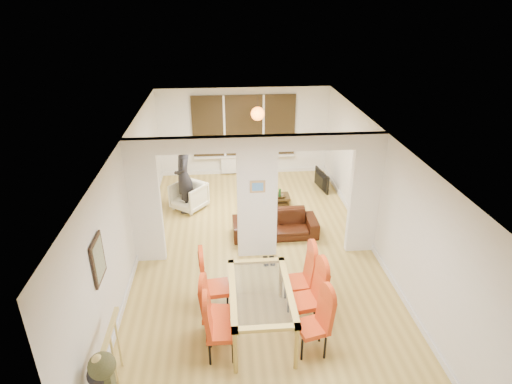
{
  "coord_description": "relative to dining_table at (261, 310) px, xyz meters",
  "views": [
    {
      "loc": [
        -0.67,
        -7.64,
        5.03
      ],
      "look_at": [
        0.03,
        0.6,
        1.16
      ],
      "focal_mm": 30.0,
      "sensor_mm": 36.0,
      "label": 1
    }
  ],
  "objects": [
    {
      "name": "dining_chair_la",
      "position": [
        -0.64,
        -0.48,
        0.12
      ],
      "size": [
        0.43,
        0.43,
        1.05
      ],
      "primitive_type": null,
      "rotation": [
        0.0,
        0.0,
        -0.02
      ],
      "color": "#C03913",
      "rests_on": "floor"
    },
    {
      "name": "dining_chair_rc",
      "position": [
        0.7,
        0.57,
        0.16
      ],
      "size": [
        0.49,
        0.49,
        1.14
      ],
      "primitive_type": null,
      "rotation": [
        0.0,
        0.0,
        0.08
      ],
      "color": "#C03913",
      "rests_on": "floor"
    },
    {
      "name": "wall_poster",
      "position": [
        -2.33,
        -0.13,
        1.19
      ],
      "size": [
        0.04,
        0.52,
        0.67
      ],
      "primitive_type": "cube",
      "color": "gray",
      "rests_on": "room_walls"
    },
    {
      "name": "dining_chair_ra",
      "position": [
        0.73,
        -0.5,
        0.13
      ],
      "size": [
        0.52,
        0.52,
        1.07
      ],
      "primitive_type": null,
      "rotation": [
        0.0,
        0.0,
        0.25
      ],
      "color": "#C03913",
      "rests_on": "floor"
    },
    {
      "name": "room_walls",
      "position": [
        0.14,
        2.27,
        0.89
      ],
      "size": [
        5.0,
        9.0,
        2.6
      ],
      "primitive_type": null,
      "color": "silver",
      "rests_on": "floor"
    },
    {
      "name": "television",
      "position": [
        2.14,
        5.39,
        -0.15
      ],
      "size": [
        0.92,
        0.28,
        0.52
      ],
      "primitive_type": "imported",
      "rotation": [
        0.0,
        0.0,
        1.75
      ],
      "color": "black",
      "rests_on": "floor"
    },
    {
      "name": "coffee_table",
      "position": [
        0.73,
        4.61,
        -0.3
      ],
      "size": [
        0.96,
        0.55,
        0.21
      ],
      "primitive_type": null,
      "rotation": [
        0.0,
        0.0,
        0.1
      ],
      "color": "#352612",
      "rests_on": "floor"
    },
    {
      "name": "dining_chair_lc",
      "position": [
        -0.71,
        0.53,
        0.16
      ],
      "size": [
        0.5,
        0.5,
        1.14
      ],
      "primitive_type": null,
      "rotation": [
        0.0,
        0.0,
        0.1
      ],
      "color": "#C03913",
      "rests_on": "floor"
    },
    {
      "name": "pendant_light",
      "position": [
        0.44,
        5.57,
        1.74
      ],
      "size": [
        0.36,
        0.36,
        0.36
      ],
      "primitive_type": "sphere",
      "color": "orange",
      "rests_on": "room_walls"
    },
    {
      "name": "shoes",
      "position": [
        0.35,
        1.89,
        -0.36
      ],
      "size": [
        0.23,
        0.25,
        0.09
      ],
      "primitive_type": null,
      "color": "black",
      "rests_on": "floor"
    },
    {
      "name": "dining_table",
      "position": [
        0.0,
        0.0,
        0.0
      ],
      "size": [
        0.98,
        1.74,
        0.82
      ],
      "primitive_type": null,
      "color": "#B69843",
      "rests_on": "floor"
    },
    {
      "name": "dining_chair_lb",
      "position": [
        -0.69,
        -0.08,
        0.12
      ],
      "size": [
        0.48,
        0.48,
        1.05
      ],
      "primitive_type": null,
      "rotation": [
        0.0,
        0.0,
        -0.15
      ],
      "color": "#C03913",
      "rests_on": "floor"
    },
    {
      "name": "divider_wall",
      "position": [
        0.14,
        2.27,
        0.89
      ],
      "size": [
        5.0,
        0.18,
        2.6
      ],
      "primitive_type": "cube",
      "color": "white",
      "rests_on": "floor"
    },
    {
      "name": "radiator",
      "position": [
        0.14,
        6.67,
        -0.11
      ],
      "size": [
        1.4,
        0.08,
        0.5
      ],
      "primitive_type": "cube",
      "color": "white",
      "rests_on": "floor"
    },
    {
      "name": "stair_newel",
      "position": [
        -2.11,
        -0.93,
        0.14
      ],
      "size": [
        0.4,
        1.2,
        1.1
      ],
      "primitive_type": null,
      "color": "#D0B65F",
      "rests_on": "floor"
    },
    {
      "name": "bottle",
      "position": [
        0.92,
        4.49,
        -0.07
      ],
      "size": [
        0.07,
        0.07,
        0.26
      ],
      "primitive_type": "cylinder",
      "color": "#143F19",
      "rests_on": "coffee_table"
    },
    {
      "name": "sofa",
      "position": [
        0.61,
        3.0,
        -0.13
      ],
      "size": [
        1.91,
        0.77,
        0.56
      ],
      "primitive_type": "imported",
      "rotation": [
        0.0,
        0.0,
        0.02
      ],
      "color": "black",
      "rests_on": "floor"
    },
    {
      "name": "pillar_photo",
      "position": [
        0.14,
        2.17,
        1.19
      ],
      "size": [
        0.3,
        0.03,
        0.25
      ],
      "primitive_type": "cube",
      "color": "#4C8CD8",
      "rests_on": "divider_wall"
    },
    {
      "name": "person",
      "position": [
        -1.49,
        4.41,
        0.52
      ],
      "size": [
        0.72,
        0.51,
        1.86
      ],
      "primitive_type": "imported",
      "rotation": [
        0.0,
        0.0,
        -1.48
      ],
      "color": "black",
      "rests_on": "floor"
    },
    {
      "name": "bay_window_blinds",
      "position": [
        0.14,
        6.71,
        1.09
      ],
      "size": [
        3.0,
        0.08,
        1.8
      ],
      "primitive_type": "cube",
      "color": "black",
      "rests_on": "room_walls"
    },
    {
      "name": "dining_chair_rb",
      "position": [
        0.76,
        0.06,
        0.17
      ],
      "size": [
        0.53,
        0.53,
        1.15
      ],
      "primitive_type": null,
      "rotation": [
        0.0,
        0.0,
        0.17
      ],
      "color": "#C03913",
      "rests_on": "floor"
    },
    {
      "name": "floor",
      "position": [
        0.14,
        2.27,
        -0.41
      ],
      "size": [
        5.0,
        9.0,
        0.01
      ],
      "primitive_type": "cube",
      "color": "tan",
      "rests_on": "ground"
    },
    {
      "name": "armchair",
      "position": [
        -1.4,
        4.49,
        -0.06
      ],
      "size": [
        1.05,
        1.05,
        0.69
      ],
      "primitive_type": "imported",
      "rotation": [
        0.0,
        0.0,
        -0.65
      ],
      "color": "#EEEACA",
      "rests_on": "floor"
    },
    {
      "name": "bowl",
      "position": [
        0.94,
        4.51,
        -0.17
      ],
      "size": [
        0.23,
        0.23,
        0.06
      ],
      "primitive_type": "imported",
      "color": "#352612",
      "rests_on": "coffee_table"
    }
  ]
}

